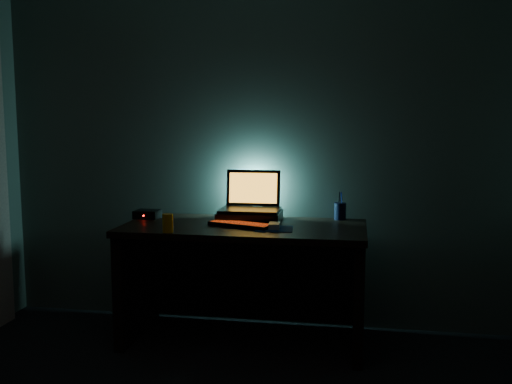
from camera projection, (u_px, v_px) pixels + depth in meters
room at (149, 165)px, 1.89m from camera, size 3.50×4.00×2.50m
desk at (246, 263)px, 3.62m from camera, size 1.50×0.70×0.75m
riser at (250, 216)px, 3.69m from camera, size 0.40×0.31×0.06m
laptop at (251, 201)px, 3.73m from camera, size 0.38×0.29×0.26m
keyboard at (241, 225)px, 3.48m from camera, size 0.42×0.25×0.02m
mousepad at (274, 229)px, 3.41m from camera, size 0.23×0.22×0.00m
mouse at (274, 226)px, 3.40m from camera, size 0.07×0.11×0.03m
pen_cup at (340, 211)px, 3.72m from camera, size 0.10×0.10×0.11m
juice_glass at (168, 223)px, 3.30m from camera, size 0.08×0.08×0.11m
router at (147, 214)px, 3.78m from camera, size 0.16×0.14×0.05m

